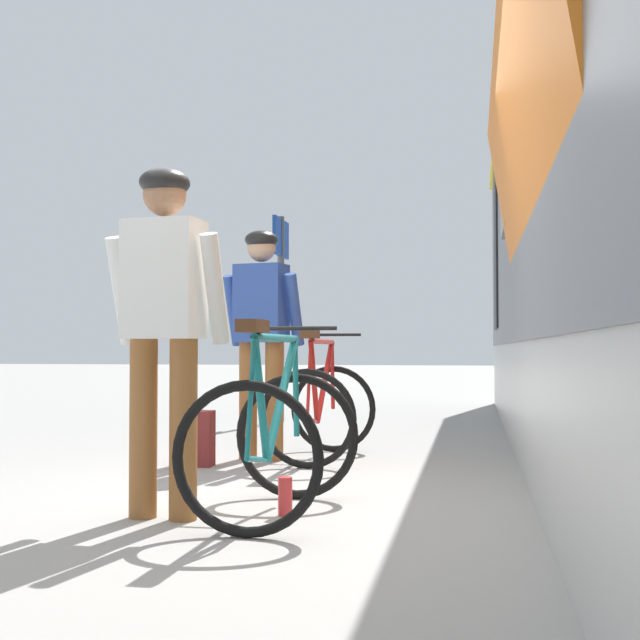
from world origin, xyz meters
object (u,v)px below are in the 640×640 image
at_px(cyclist_far_in_white, 164,308).
at_px(water_bottle_near_the_bikes, 285,496).
at_px(water_bottle_by_the_backpack, 185,450).
at_px(bicycle_near_red, 321,407).
at_px(cyclist_near_in_blue, 261,322).
at_px(bicycle_far_teal, 274,437).
at_px(platform_sign_post, 281,283).
at_px(backpack_on_platform, 194,438).

height_order(cyclist_far_in_white, water_bottle_near_the_bikes, cyclist_far_in_white).
bearing_deg(cyclist_far_in_white, water_bottle_by_the_backpack, 106.26).
distance_m(cyclist_far_in_white, bicycle_near_red, 2.49).
bearing_deg(water_bottle_near_the_bikes, cyclist_near_in_blue, 107.18).
distance_m(cyclist_near_in_blue, water_bottle_near_the_bikes, 2.42).
height_order(cyclist_near_in_blue, water_bottle_by_the_backpack, cyclist_near_in_blue).
bearing_deg(bicycle_near_red, water_bottle_by_the_backpack, -163.08).
bearing_deg(water_bottle_near_the_bikes, water_bottle_by_the_backpack, 122.11).
xyz_separation_m(bicycle_far_teal, water_bottle_near_the_bikes, (0.05, 0.03, -0.30)).
bearing_deg(water_bottle_by_the_backpack, platform_sign_post, 91.21).
bearing_deg(cyclist_far_in_white, platform_sign_post, 96.87).
bearing_deg(bicycle_far_teal, cyclist_far_in_white, -164.27).
bearing_deg(bicycle_near_red, cyclist_far_in_white, -99.08).
bearing_deg(water_bottle_near_the_bikes, cyclist_far_in_white, -162.65).
bearing_deg(bicycle_far_teal, water_bottle_near_the_bikes, 33.29).
relative_size(cyclist_far_in_white, platform_sign_post, 0.73).
bearing_deg(cyclist_far_in_white, bicycle_far_teal, 15.73).
distance_m(backpack_on_platform, water_bottle_near_the_bikes, 1.99).
xyz_separation_m(water_bottle_near_the_bikes, platform_sign_post, (-1.27, 5.48, 1.52)).
distance_m(bicycle_near_red, platform_sign_post, 3.66).
bearing_deg(backpack_on_platform, cyclist_far_in_white, -78.18).
relative_size(bicycle_near_red, backpack_on_platform, 2.71).
relative_size(cyclist_near_in_blue, water_bottle_near_the_bikes, 9.00).
xyz_separation_m(cyclist_near_in_blue, water_bottle_by_the_backpack, (-0.53, -0.23, -0.96)).
bearing_deg(cyclist_far_in_white, water_bottle_near_the_bikes, 17.35).
height_order(cyclist_near_in_blue, backpack_on_platform, cyclist_near_in_blue).
xyz_separation_m(cyclist_far_in_white, bicycle_near_red, (0.38, 2.38, -0.65)).
xyz_separation_m(backpack_on_platform, water_bottle_near_the_bikes, (1.05, -1.69, -0.10)).
distance_m(cyclist_near_in_blue, platform_sign_post, 3.46).
relative_size(water_bottle_by_the_backpack, platform_sign_post, 0.08).
height_order(backpack_on_platform, water_bottle_by_the_backpack, backpack_on_platform).
height_order(cyclist_far_in_white, platform_sign_post, platform_sign_post).
xyz_separation_m(bicycle_far_teal, backpack_on_platform, (-1.00, 1.72, -0.20)).
height_order(cyclist_near_in_blue, platform_sign_post, platform_sign_post).
relative_size(cyclist_near_in_blue, bicycle_far_teal, 1.63).
height_order(water_bottle_near_the_bikes, platform_sign_post, platform_sign_post).
bearing_deg(cyclist_near_in_blue, water_bottle_near_the_bikes, -72.82).
bearing_deg(cyclist_near_in_blue, bicycle_near_red, 8.94).
bearing_deg(water_bottle_by_the_backpack, bicycle_near_red, 16.92).
height_order(cyclist_near_in_blue, water_bottle_near_the_bikes, cyclist_near_in_blue).
distance_m(bicycle_far_teal, backpack_on_platform, 2.00).
bearing_deg(bicycle_far_teal, water_bottle_by_the_backpack, 120.64).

